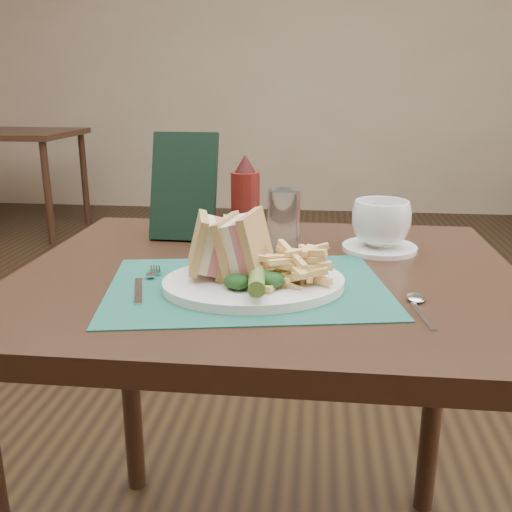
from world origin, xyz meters
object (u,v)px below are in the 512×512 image
(drinking_glass, at_px, (284,223))
(plate, at_px, (254,283))
(check_presenter, at_px, (184,186))
(coffee_cup, at_px, (381,223))
(sandwich_half_a, at_px, (198,245))
(sandwich_half_b, at_px, (232,244))
(placemat, at_px, (247,287))
(table_bg_left, at_px, (17,182))
(ketchup_bottle, at_px, (245,200))
(table_main, at_px, (266,446))
(saucer, at_px, (379,248))

(drinking_glass, bearing_deg, plate, -100.24)
(check_presenter, bearing_deg, coffee_cup, -6.24)
(sandwich_half_a, bearing_deg, check_presenter, 93.63)
(sandwich_half_b, height_order, coffee_cup, sandwich_half_b)
(placemat, distance_m, sandwich_half_b, 0.08)
(sandwich_half_a, relative_size, coffee_cup, 0.86)
(table_bg_left, height_order, ketchup_bottle, ketchup_bottle)
(table_main, bearing_deg, drinking_glass, 76.16)
(plate, height_order, check_presenter, check_presenter)
(saucer, distance_m, coffee_cup, 0.05)
(placemat, height_order, sandwich_half_a, sandwich_half_a)
(ketchup_bottle, bearing_deg, saucer, -5.76)
(drinking_glass, bearing_deg, ketchup_bottle, 135.76)
(plate, xyz_separation_m, sandwich_half_a, (-0.09, 0.01, 0.06))
(table_main, xyz_separation_m, sandwich_half_a, (-0.11, -0.09, 0.44))
(table_bg_left, bearing_deg, sandwich_half_b, -55.91)
(saucer, relative_size, check_presenter, 0.65)
(drinking_glass, distance_m, check_presenter, 0.25)
(placemat, distance_m, plate, 0.01)
(table_main, relative_size, plate, 3.00)
(table_main, height_order, plate, plate)
(table_main, bearing_deg, placemat, -103.57)
(table_bg_left, bearing_deg, coffee_cup, -50.39)
(saucer, bearing_deg, table_main, -145.07)
(sandwich_half_a, xyz_separation_m, sandwich_half_b, (0.06, -0.00, 0.00))
(saucer, bearing_deg, ketchup_bottle, 174.24)
(plate, bearing_deg, ketchup_bottle, 86.22)
(coffee_cup, bearing_deg, saucer, 180.00)
(plate, distance_m, saucer, 0.34)
(sandwich_half_b, bearing_deg, sandwich_half_a, -172.17)
(table_main, xyz_separation_m, drinking_glass, (0.02, 0.09, 0.44))
(table_main, bearing_deg, ketchup_bottle, 109.37)
(table_bg_left, xyz_separation_m, placemat, (2.12, -3.09, 0.38))
(table_bg_left, distance_m, plate, 3.78)
(placemat, relative_size, saucer, 3.05)
(ketchup_bottle, height_order, check_presenter, check_presenter)
(sandwich_half_a, height_order, coffee_cup, sandwich_half_a)
(table_main, height_order, saucer, saucer)
(coffee_cup, bearing_deg, sandwich_half_a, -143.14)
(plate, height_order, ketchup_bottle, ketchup_bottle)
(saucer, xyz_separation_m, ketchup_bottle, (-0.28, 0.03, 0.09))
(table_bg_left, height_order, saucer, saucer)
(plate, xyz_separation_m, sandwich_half_b, (-0.04, 0.01, 0.06))
(plate, height_order, sandwich_half_b, sandwich_half_b)
(check_presenter, bearing_deg, plate, -57.24)
(plate, xyz_separation_m, coffee_cup, (0.23, 0.25, 0.05))
(placemat, distance_m, ketchup_bottle, 0.29)
(placemat, distance_m, sandwich_half_a, 0.11)
(drinking_glass, bearing_deg, sandwich_half_a, -125.01)
(table_bg_left, distance_m, sandwich_half_a, 3.72)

